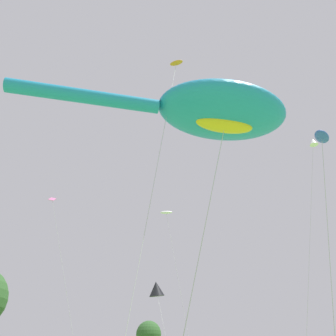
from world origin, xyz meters
The scene contains 8 objects.
big_show_kite centered at (1.34, 8.64, 10.98)m, with size 12.05×4.81×11.84m.
small_kite_streamer_purple centered at (6.71, 25.04, 13.58)m, with size 1.37×4.62×13.95m.
small_kite_stunt_black centered at (5.47, 24.24, 6.60)m, with size 1.76×4.98×7.24m.
small_kite_delta_white centered at (-2.82, 26.88, 12.06)m, with size 4.34×2.57×14.13m.
small_kite_triangle_green centered at (0.22, 10.27, 14.90)m, with size 3.60×3.12×15.61m.
small_kite_bird_shape centered at (3.93, 5.91, 8.48)m, with size 1.81×1.38×8.80m.
small_kite_tiny_distant centered at (17.22, 15.73, 18.89)m, with size 4.33×3.37×19.36m.
tree_oak_left centered at (22.01, 65.31, 6.59)m, with size 4.93×4.93×9.12m.
Camera 1 is at (-5.26, -0.23, 1.42)m, focal length 34.58 mm.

